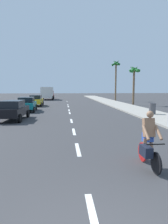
{
  "coord_description": "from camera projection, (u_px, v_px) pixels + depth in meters",
  "views": [
    {
      "loc": [
        -0.54,
        -2.59,
        2.52
      ],
      "look_at": [
        0.64,
        9.18,
        1.1
      ],
      "focal_mm": 31.72,
      "sensor_mm": 36.0,
      "label": 1
    }
  ],
  "objects": [
    {
      "name": "lane_stripe_5",
      "position": [
        69.0,
        110.0,
        22.88
      ],
      "size": [
        0.16,
        1.8,
        0.01
      ],
      "primitive_type": "cube",
      "color": "white",
      "rests_on": "ground"
    },
    {
      "name": "parked_car_black",
      "position": [
        13.0,
        110.0,
        15.71
      ],
      "size": [
        1.96,
        3.98,
        1.57
      ],
      "rotation": [
        0.0,
        0.0,
        -0.04
      ],
      "color": "black",
      "rests_on": "ground"
    },
    {
      "name": "parked_car_yellow",
      "position": [
        36.0,
        100.0,
        28.16
      ],
      "size": [
        1.84,
        3.9,
        1.57
      ],
      "rotation": [
        0.0,
        0.0,
        0.01
      ],
      "color": "gold",
      "rests_on": "ground"
    },
    {
      "name": "trash_bin_far",
      "position": [
        152.0,
        108.0,
        18.4
      ],
      "size": [
        0.6,
        0.6,
        1.03
      ],
      "primitive_type": "cylinder",
      "color": "#47474C",
      "rests_on": "sidewalk_strip"
    },
    {
      "name": "ground_plane",
      "position": [
        69.0,
        110.0,
        22.67
      ],
      "size": [
        160.0,
        160.0,
        0.0
      ],
      "primitive_type": "plane",
      "color": "#38383A"
    },
    {
      "name": "lane_stripe_6",
      "position": [
        68.0,
        107.0,
        27.43
      ],
      "size": [
        0.16,
        1.8,
        0.01
      ],
      "primitive_type": "cube",
      "color": "white",
      "rests_on": "ground"
    },
    {
      "name": "lane_stripe_0",
      "position": [
        93.0,
        219.0,
        3.84
      ],
      "size": [
        0.16,
        1.8,
        0.01
      ],
      "primitive_type": "cube",
      "color": "white",
      "rests_on": "ground"
    },
    {
      "name": "cyclist",
      "position": [
        148.0,
        142.0,
        6.23
      ],
      "size": [
        0.62,
        1.71,
        1.82
      ],
      "rotation": [
        0.0,
        0.0,
        3.13
      ],
      "color": "black",
      "rests_on": "ground"
    },
    {
      "name": "lane_stripe_4",
      "position": [
        70.0,
        113.0,
        20.33
      ],
      "size": [
        0.16,
        1.8,
        0.01
      ],
      "primitive_type": "cube",
      "color": "white",
      "rests_on": "ground"
    },
    {
      "name": "palm_tree_distant",
      "position": [
        116.0,
        69.0,
        39.05
      ],
      "size": [
        1.83,
        1.89,
        8.22
      ],
      "color": "brown",
      "rests_on": "ground"
    },
    {
      "name": "lane_stripe_7",
      "position": [
        68.0,
        105.0,
        30.4
      ],
      "size": [
        0.16,
        1.8,
        0.01
      ],
      "primitive_type": "cube",
      "color": "white",
      "rests_on": "ground"
    },
    {
      "name": "lane_stripe_8",
      "position": [
        67.0,
        102.0,
        37.66
      ],
      "size": [
        0.16,
        1.8,
        0.01
      ],
      "primitive_type": "cube",
      "color": "white",
      "rests_on": "ground"
    },
    {
      "name": "delivery_truck",
      "position": [
        48.0,
        93.0,
        43.96
      ],
      "size": [
        2.7,
        6.25,
        2.8
      ],
      "rotation": [
        0.0,
        0.0,
        -0.0
      ],
      "color": "maroon",
      "rests_on": "ground"
    },
    {
      "name": "lane_stripe_3",
      "position": [
        71.0,
        121.0,
        15.36
      ],
      "size": [
        0.16,
        1.8,
        0.01
      ],
      "primitive_type": "cube",
      "color": "white",
      "rests_on": "ground"
    },
    {
      "name": "palm_tree_far",
      "position": [
        134.0,
        73.0,
        29.19
      ],
      "size": [
        1.82,
        1.93,
        6.06
      ],
      "color": "brown",
      "rests_on": "ground"
    },
    {
      "name": "lane_stripe_1",
      "position": [
        78.0,
        149.0,
        8.21
      ],
      "size": [
        0.16,
        1.8,
        0.01
      ],
      "primitive_type": "cube",
      "color": "white",
      "rests_on": "ground"
    },
    {
      "name": "parked_car_teal",
      "position": [
        27.0,
        104.0,
        21.7
      ],
      "size": [
        2.05,
        4.15,
        1.57
      ],
      "rotation": [
        0.0,
        0.0,
        0.05
      ],
      "color": "#14727A",
      "rests_on": "ground"
    },
    {
      "name": "lane_stripe_2",
      "position": [
        74.0,
        132.0,
        11.55
      ],
      "size": [
        0.16,
        1.8,
        0.01
      ],
      "primitive_type": "cube",
      "color": "white",
      "rests_on": "ground"
    },
    {
      "name": "sidewalk_strip",
      "position": [
        128.0,
        108.0,
        25.39
      ],
      "size": [
        3.6,
        80.0,
        0.14
      ],
      "primitive_type": "cube",
      "color": "#9E998E",
      "rests_on": "ground"
    }
  ]
}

